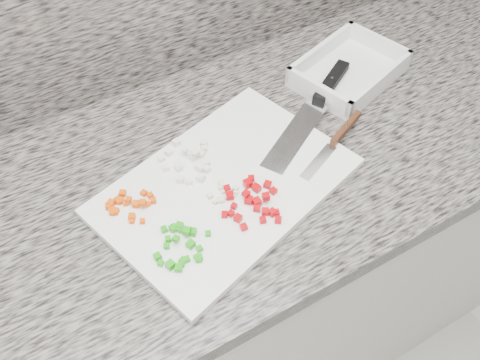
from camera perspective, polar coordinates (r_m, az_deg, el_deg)
The scene contains 11 objects.
cabinet at distance 1.41m, azimuth -5.86°, elevation -12.84°, with size 3.92×0.62×0.86m, color silver.
countertop at distance 1.03m, azimuth -7.84°, elevation -1.57°, with size 3.96×0.64×0.04m, color #69645D.
cutting_board at distance 1.00m, azimuth -1.57°, elevation -0.69°, with size 0.46×0.31×0.02m, color white.
carrot_pile at distance 0.98m, azimuth -11.98°, elevation -2.54°, with size 0.09×0.09×0.02m.
onion_pile at distance 1.02m, azimuth -5.40°, elevation 2.04°, with size 0.11×0.12×0.02m.
green_pepper_pile at distance 0.91m, azimuth -6.34°, elevation -6.89°, with size 0.11×0.10×0.02m.
red_pepper_pile at distance 0.96m, azimuth 1.38°, elevation -2.20°, with size 0.12×0.12×0.02m.
garlic_pile at distance 0.97m, azimuth -1.80°, elevation -1.38°, with size 0.06×0.05×0.01m.
chef_knife at distance 1.16m, azimuth 8.50°, elevation 8.56°, with size 0.33×0.21×0.02m.
paring_knife at distance 1.08m, azimuth 10.51°, elevation 4.59°, with size 0.20×0.10×0.02m.
tray at distance 1.24m, azimuth 11.52°, elevation 11.29°, with size 0.28×0.23×0.05m.
Camera 1 is at (-0.19, 0.83, 1.69)m, focal length 40.00 mm.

